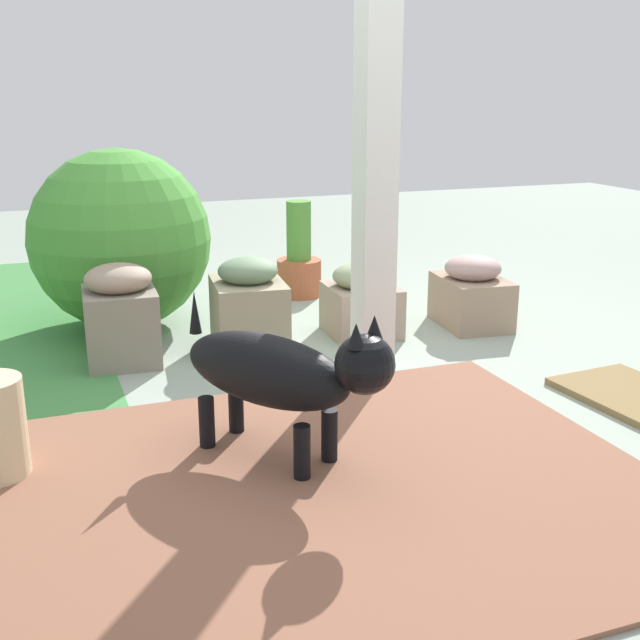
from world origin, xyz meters
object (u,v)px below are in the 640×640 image
(stone_planter_nearest, at_px, (471,293))
(stone_planter_mid, at_px, (249,307))
(doormat, at_px, (637,397))
(stone_planter_near, at_px, (361,301))
(terracotta_pot_tall, at_px, (299,263))
(stone_planter_far, at_px, (121,315))
(round_shrub, at_px, (120,239))
(porch_pillar, at_px, (377,100))
(dog, at_px, (280,372))

(stone_planter_nearest, xyz_separation_m, stone_planter_mid, (0.03, 1.24, 0.03))
(doormat, bearing_deg, stone_planter_near, 29.05)
(stone_planter_nearest, distance_m, terracotta_pot_tall, 1.15)
(stone_planter_mid, distance_m, doormat, 1.82)
(stone_planter_far, xyz_separation_m, round_shrub, (0.60, -0.09, 0.25))
(round_shrub, relative_size, terracotta_pot_tall, 1.62)
(stone_planter_mid, height_order, doormat, stone_planter_mid)
(stone_planter_near, height_order, stone_planter_mid, stone_planter_mid)
(terracotta_pot_tall, bearing_deg, porch_pillar, 175.26)
(round_shrub, xyz_separation_m, terracotta_pot_tall, (0.29, -1.10, -0.27))
(stone_planter_near, bearing_deg, terracotta_pot_tall, 2.46)
(stone_planter_near, height_order, dog, dog)
(round_shrub, xyz_separation_m, dog, (-1.87, -0.28, -0.14))
(stone_planter_near, relative_size, stone_planter_far, 0.82)
(round_shrub, height_order, doormat, round_shrub)
(stone_planter_far, height_order, dog, dog)
(stone_planter_far, height_order, round_shrub, round_shrub)
(round_shrub, bearing_deg, dog, -171.47)
(stone_planter_nearest, relative_size, stone_planter_near, 1.22)
(stone_planter_nearest, bearing_deg, porch_pillar, 118.17)
(terracotta_pot_tall, relative_size, doormat, 0.93)
(stone_planter_nearest, height_order, doormat, stone_planter_nearest)
(dog, bearing_deg, stone_planter_mid, -10.95)
(doormat, bearing_deg, dog, 90.53)
(dog, bearing_deg, porch_pillar, -41.33)
(stone_planter_near, bearing_deg, dog, 146.13)
(stone_planter_far, xyz_separation_m, doormat, (-1.25, -1.93, -0.21))
(stone_planter_nearest, bearing_deg, dog, 129.44)
(stone_planter_far, distance_m, terracotta_pot_tall, 1.49)
(porch_pillar, bearing_deg, terracotta_pot_tall, -4.74)
(porch_pillar, height_order, stone_planter_far, porch_pillar)
(stone_planter_nearest, distance_m, stone_planter_far, 1.85)
(round_shrub, bearing_deg, stone_planter_near, -117.57)
(stone_planter_near, xyz_separation_m, terracotta_pot_tall, (0.88, 0.04, 0.03))
(stone_planter_near, distance_m, terracotta_pot_tall, 0.88)
(doormat, bearing_deg, stone_planter_far, 57.00)
(round_shrub, height_order, terracotta_pot_tall, round_shrub)
(stone_planter_nearest, height_order, terracotta_pot_tall, terracotta_pot_tall)
(terracotta_pot_tall, bearing_deg, stone_planter_far, 126.78)
(stone_planter_far, xyz_separation_m, dog, (-1.27, -0.37, 0.10))
(stone_planter_far, height_order, terracotta_pot_tall, terracotta_pot_tall)
(stone_planter_mid, bearing_deg, stone_planter_nearest, -91.56)
(stone_planter_far, bearing_deg, round_shrub, -8.59)
(terracotta_pot_tall, bearing_deg, doormat, -160.98)
(round_shrub, relative_size, doormat, 1.51)
(porch_pillar, relative_size, stone_planter_mid, 5.19)
(round_shrub, xyz_separation_m, doormat, (-1.86, -1.84, -0.46))
(stone_planter_nearest, distance_m, doormat, 1.22)
(doormat, bearing_deg, terracotta_pot_tall, 19.02)
(stone_planter_near, xyz_separation_m, doormat, (-1.26, -0.70, -0.17))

